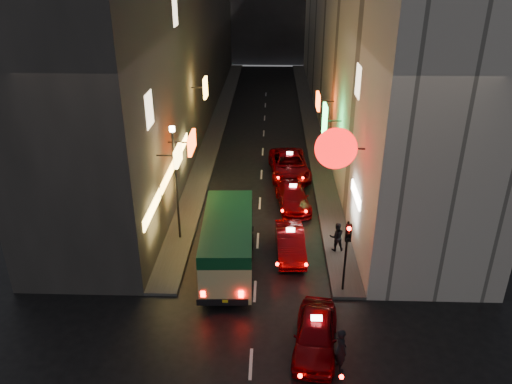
# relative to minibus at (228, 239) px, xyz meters

# --- Properties ---
(building_left) EXTENTS (7.40, 52.00, 18.00)m
(building_left) POSITION_rel_minibus_xyz_m (-6.66, 23.82, 7.24)
(building_left) COLOR #393634
(building_left) RESTS_ON ground
(building_right) EXTENTS (8.33, 52.00, 18.00)m
(building_right) POSITION_rel_minibus_xyz_m (9.33, 23.82, 7.24)
(building_right) COLOR #BBB7AB
(building_right) RESTS_ON ground
(sidewalk_left) EXTENTS (1.50, 52.00, 0.15)m
(sidewalk_left) POSITION_rel_minibus_xyz_m (-2.91, 23.83, -1.69)
(sidewalk_left) COLOR #484543
(sidewalk_left) RESTS_ON ground
(sidewalk_right) EXTENTS (1.50, 52.00, 0.15)m
(sidewalk_right) POSITION_rel_minibus_xyz_m (5.59, 23.83, -1.69)
(sidewalk_right) COLOR #484543
(sidewalk_right) RESTS_ON ground
(minibus) EXTENTS (2.51, 6.57, 2.79)m
(minibus) POSITION_rel_minibus_xyz_m (0.00, 0.00, 0.00)
(minibus) COLOR #CDC680
(minibus) RESTS_ON ground
(taxi_near) EXTENTS (2.73, 5.27, 1.77)m
(taxi_near) POSITION_rel_minibus_xyz_m (3.80, -5.23, -0.96)
(taxi_near) COLOR #640106
(taxi_near) RESTS_ON ground
(taxi_second) EXTENTS (2.20, 4.91, 1.70)m
(taxi_second) POSITION_rel_minibus_xyz_m (3.03, 1.59, -1.00)
(taxi_second) COLOR #640106
(taxi_second) RESTS_ON ground
(taxi_third) EXTENTS (2.50, 4.95, 1.68)m
(taxi_third) POSITION_rel_minibus_xyz_m (3.35, 7.01, -1.01)
(taxi_third) COLOR #640106
(taxi_third) RESTS_ON ground
(taxi_far) EXTENTS (2.78, 5.86, 1.98)m
(taxi_far) POSITION_rel_minibus_xyz_m (3.27, 11.81, -0.86)
(taxi_far) COLOR #640106
(taxi_far) RESTS_ON ground
(pedestrian_crossing) EXTENTS (0.61, 0.76, 2.01)m
(pedestrian_crossing) POSITION_rel_minibus_xyz_m (4.64, -6.25, -0.76)
(pedestrian_crossing) COLOR black
(pedestrian_crossing) RESTS_ON ground
(pedestrian_sidewalk) EXTENTS (0.70, 0.48, 1.76)m
(pedestrian_sidewalk) POSITION_rel_minibus_xyz_m (5.40, 1.80, -0.73)
(pedestrian_sidewalk) COLOR black
(pedestrian_sidewalk) RESTS_ON sidewalk_right
(traffic_light) EXTENTS (0.26, 0.43, 3.50)m
(traffic_light) POSITION_rel_minibus_xyz_m (5.34, -1.70, 0.92)
(traffic_light) COLOR black
(traffic_light) RESTS_ON sidewalk_right
(lamp_post) EXTENTS (0.28, 0.28, 6.22)m
(lamp_post) POSITION_rel_minibus_xyz_m (-2.86, 2.83, 1.96)
(lamp_post) COLOR black
(lamp_post) RESTS_ON sidewalk_left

